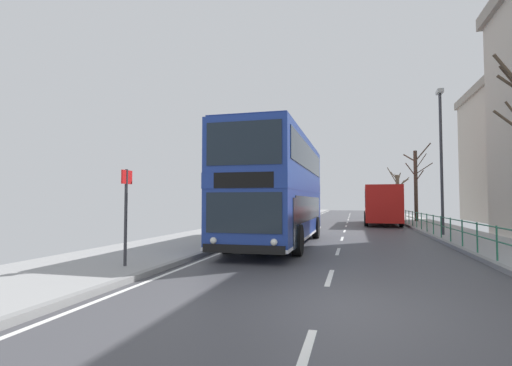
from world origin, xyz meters
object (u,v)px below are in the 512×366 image
at_px(double_decker_bus_main, 278,189).
at_px(bare_tree_far_02, 398,193).
at_px(background_bus_far_lane, 381,204).
at_px(street_lamp_far_side, 441,150).
at_px(bus_stop_sign_near, 126,206).
at_px(bare_tree_far_01, 416,183).

distance_m(double_decker_bus_main, bare_tree_far_02, 31.91).
distance_m(background_bus_far_lane, street_lamp_far_side, 11.12).
relative_size(background_bus_far_lane, street_lamp_far_side, 1.24).
distance_m(background_bus_far_lane, bus_stop_sign_near, 23.87).
bearing_deg(background_bus_far_lane, street_lamp_far_side, -78.21).
height_order(bare_tree_far_01, bare_tree_far_02, bare_tree_far_01).
relative_size(double_decker_bus_main, bare_tree_far_01, 1.59).
bearing_deg(bus_stop_sign_near, double_decker_bus_main, 68.44).
distance_m(double_decker_bus_main, bus_stop_sign_near, 7.35).
relative_size(background_bus_far_lane, bus_stop_sign_near, 3.64).
bearing_deg(street_lamp_far_side, double_decker_bus_main, -144.69).
relative_size(bare_tree_far_01, bare_tree_far_02, 1.16).
distance_m(double_decker_bus_main, bare_tree_far_01, 20.32).
bearing_deg(bare_tree_far_02, bus_stop_sign_near, -105.77).
bearing_deg(bare_tree_far_01, bus_stop_sign_near, -113.02).
bearing_deg(double_decker_bus_main, bare_tree_far_01, 66.45).
xyz_separation_m(background_bus_far_lane, bus_stop_sign_near, (-7.83, -22.55, 0.07)).
bearing_deg(bus_stop_sign_near, bare_tree_far_02, 74.23).
distance_m(double_decker_bus_main, street_lamp_far_side, 9.24).
bearing_deg(bare_tree_far_02, double_decker_bus_main, -104.44).
distance_m(bus_stop_sign_near, street_lamp_far_side, 15.88).
bearing_deg(bare_tree_far_01, bare_tree_far_02, 90.72).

